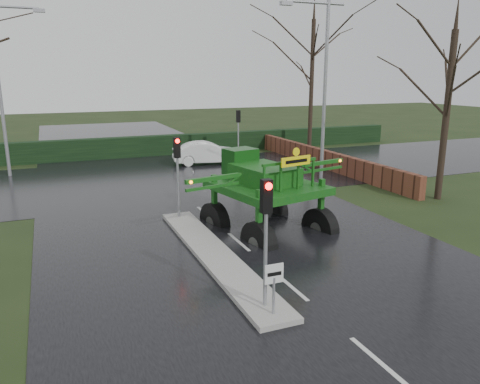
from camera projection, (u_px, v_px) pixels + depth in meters
name	position (u px, v px, depth m)	size (l,w,h in m)	color
ground	(290.00, 287.00, 13.61)	(140.00, 140.00, 0.00)	black
road_main	(192.00, 202.00, 22.58)	(14.00, 80.00, 0.02)	black
road_cross	(163.00, 178.00, 27.96)	(80.00, 12.00, 0.02)	black
median_island	(214.00, 255.00, 15.80)	(1.20, 10.00, 0.16)	gray
hedge_row	(138.00, 147.00, 34.95)	(44.00, 0.90, 1.50)	black
brick_wall	(315.00, 156.00, 31.69)	(0.40, 20.00, 1.20)	#592D1E
keep_left_sign	(274.00, 281.00, 11.53)	(0.50, 0.07, 1.35)	gray
traffic_signal_near	(266.00, 216.00, 11.60)	(0.26, 0.33, 3.52)	gray
traffic_signal_mid	(177.00, 160.00, 19.22)	(0.26, 0.33, 3.52)	gray
traffic_signal_far	(238.00, 124.00, 33.32)	(0.26, 0.33, 3.52)	gray
street_light_right	(321.00, 75.00, 25.93)	(3.85, 0.30, 10.00)	gray
street_light_left_far	(4.00, 75.00, 27.06)	(3.85, 0.30, 10.00)	gray
tree_right_near	(449.00, 92.00, 21.96)	(5.60, 5.60, 9.64)	black
tree_right_far	(312.00, 68.00, 35.65)	(7.00, 7.00, 12.05)	black
crop_sprayer	(256.00, 189.00, 16.70)	(7.52, 5.41, 4.28)	black
white_sedan	(207.00, 164.00, 32.18)	(1.62, 4.63, 1.53)	white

